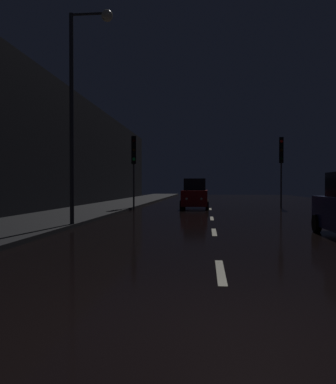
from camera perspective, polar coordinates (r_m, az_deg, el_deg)
ground at (r=29.00m, az=6.13°, el=-2.32°), size 27.46×84.00×0.02m
sidewalk_left at (r=29.89m, az=-8.47°, el=-2.06°), size 4.40×84.00×0.15m
building_facade_left at (r=27.42m, az=-15.60°, el=6.38°), size 0.80×63.00×8.50m
lane_centerline at (r=17.13m, az=6.49°, el=-4.52°), size 0.16×22.16×0.01m
traffic_light_far_left at (r=27.03m, az=-5.00°, el=5.22°), size 0.38×0.49×5.01m
traffic_light_far_right at (r=30.27m, az=16.11°, el=5.01°), size 0.35×0.48×5.20m
streetlamp_overhead at (r=15.88m, az=-12.35°, el=14.57°), size 1.70×0.44×8.29m
car_approaching_headlights at (r=28.05m, az=3.92°, el=-0.42°), size 1.95×4.22×2.13m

